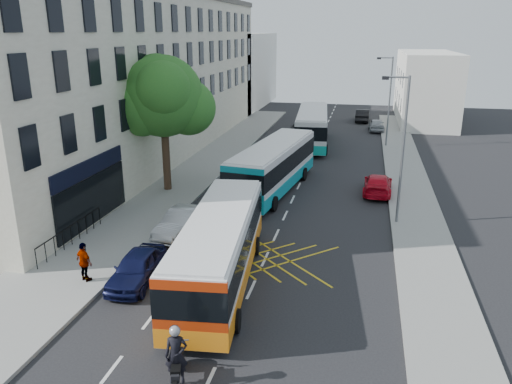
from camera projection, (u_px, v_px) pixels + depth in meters
The scene contains 21 objects.
ground at pixel (233, 329), 18.07m from camera, with size 120.00×120.00×0.00m, color black.
pavement_left at pixel (168, 190), 33.72m from camera, with size 5.00×70.00×0.15m, color gray.
pavement_right at pixel (414, 207), 30.47m from camera, with size 3.00×70.00×0.15m, color gray.
terrace_main at pixel (145, 76), 41.60m from camera, with size 8.30×45.00×13.50m.
terrace_far at pixel (236, 70), 70.50m from camera, with size 8.00×20.00×10.00m, color silver.
building_right at pixel (425, 87), 59.23m from camera, with size 6.00×18.00×8.00m, color silver.
street_tree at pixel (162, 97), 31.78m from camera, with size 6.30×5.70×8.80m.
lamp_near at pixel (402, 143), 26.55m from camera, with size 1.45×0.15×8.00m.
lamp_far at pixel (389, 97), 45.14m from camera, with size 1.45×0.15×8.00m.
railings at pixel (71, 234), 24.75m from camera, with size 0.08×5.60×1.14m, color black, non-canonical shape.
bus_near at pixel (219, 248), 20.98m from camera, with size 3.64×11.04×3.05m.
bus_mid at pixel (273, 166), 33.27m from camera, with size 4.20×11.72×3.22m.
bus_far at pixel (312, 127), 46.83m from camera, with size 3.66×11.91×3.30m.
motorbike at pixel (177, 358), 14.93m from camera, with size 0.90×2.30×2.09m.
parked_car_blue at pixel (137, 268), 21.27m from camera, with size 1.62×4.02×1.37m, color #0D1137.
parked_car_silver at pixel (182, 222), 26.32m from camera, with size 1.46×4.18×1.38m, color #ADB1B5.
red_hatchback at pixel (378, 184), 33.03m from camera, with size 1.81×4.46×1.29m, color red.
distant_car_grey at pixel (305, 125), 53.90m from camera, with size 2.22×4.82×1.34m, color #404348.
distant_car_silver at pixel (376, 125), 53.72m from camera, with size 1.58×3.93×1.34m, color #9FA3A6.
distant_car_dark at pixel (362, 115), 59.44m from camera, with size 1.54×4.41×1.45m, color black.
pedestrian_far at pixel (84, 262), 21.05m from camera, with size 1.02×0.42×1.74m, color gray.
Camera 1 is at (4.17, -15.12, 10.31)m, focal length 35.00 mm.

